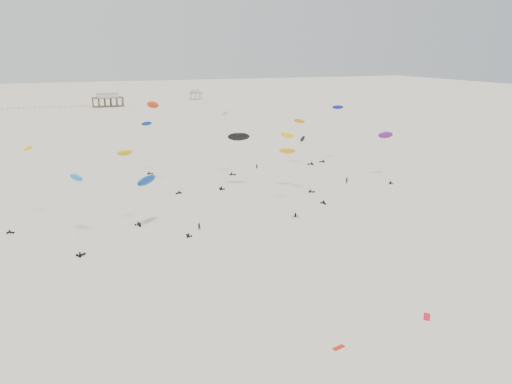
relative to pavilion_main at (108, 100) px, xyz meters
name	(u,v)px	position (x,y,z in m)	size (l,w,h in m)	color
ground_plane	(164,141)	(10.00, -150.00, -4.22)	(900.00, 900.00, 0.00)	beige
pavilion_main	(108,100)	(0.00, 0.00, 0.00)	(21.00, 13.00, 9.80)	brown
pavilion_small	(196,95)	(70.00, 30.00, -0.74)	(9.00, 7.00, 8.00)	brown
pier_fence	(26,109)	(-52.00, 0.00, -3.45)	(80.20, 0.20, 1.50)	black
rig_0	(307,153)	(31.50, -244.55, 6.85)	(3.63, 17.42, 19.46)	black
rig_1	(290,159)	(22.03, -253.86, 7.82)	(5.73, 15.33, 20.29)	black
rig_2	(130,180)	(-16.48, -253.05, 5.76)	(4.14, 5.81, 16.85)	black
rig_3	(227,130)	(17.90, -216.33, 9.67)	(4.12, 6.04, 20.21)	black
rig_4	(77,193)	(-27.78, -258.49, 5.36)	(3.70, 16.57, 17.19)	black
rig_5	(291,157)	(29.86, -237.62, 4.61)	(7.12, 11.58, 12.88)	black
rig_6	(148,139)	(-4.85, -204.46, 6.47)	(3.85, 7.04, 16.24)	black
rig_7	(149,184)	(-12.83, -256.27, 5.42)	(10.36, 14.49, 15.01)	black
rig_8	(333,124)	(58.66, -209.98, 8.73)	(10.14, 5.30, 19.59)	black
rig_10	(22,179)	(-39.03, -243.58, 5.93)	(7.01, 13.53, 19.34)	black
rig_11	(157,118)	(-4.34, -220.57, 14.97)	(6.21, 18.08, 26.16)	black
rig_12	(237,142)	(16.02, -231.02, 8.61)	(10.46, 5.76, 15.95)	black
rig_13	(386,142)	(62.38, -236.43, 6.65)	(7.67, 12.27, 15.61)	black
rig_14	(303,133)	(46.13, -211.66, 6.35)	(6.35, 6.59, 15.82)	black
spectator_0	(199,230)	(-3.62, -262.93, -4.22)	(0.73, 0.50, 2.01)	black
spectator_1	(347,184)	(47.01, -240.10, -4.22)	(1.12, 0.65, 2.29)	black
spectator_3	(257,169)	(28.90, -213.20, -4.22)	(0.78, 0.54, 2.15)	black
grounded_kite_a	(427,317)	(18.33, -310.73, -4.22)	(2.20, 0.90, 0.08)	red
grounded_kite_b	(339,348)	(2.21, -313.03, -4.22)	(1.80, 0.70, 0.07)	#B71C0B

